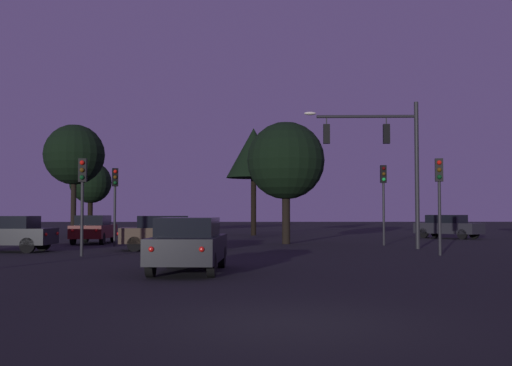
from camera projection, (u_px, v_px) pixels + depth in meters
The scene contains 15 objects.
ground_plane at pixel (255, 244), 34.01m from camera, with size 168.00×168.00×0.00m, color black.
traffic_signal_mast_arm at pixel (386, 150), 29.35m from camera, with size 5.28×0.53×6.79m.
traffic_light_corner_left at pixel (439, 186), 24.78m from camera, with size 0.34×0.38×3.78m.
traffic_light_corner_right at pixel (384, 188), 32.38m from camera, with size 0.31×0.36×4.08m.
traffic_light_median at pixel (82, 186), 24.29m from camera, with size 0.32×0.36×3.73m.
traffic_light_far_side at pixel (115, 191), 31.56m from camera, with size 0.35×0.38×3.87m.
car_nearside_lane at pixel (189, 244), 17.75m from camera, with size 2.02×4.59×1.52m.
car_crossing_left at pixel (166, 232), 28.14m from camera, with size 4.25×2.24×1.52m.
car_crossing_right at pixel (6, 233), 26.98m from camera, with size 4.13×2.13×1.52m.
car_far_lane at pixel (94, 229), 34.16m from camera, with size 1.74×4.11×1.52m.
car_parked_lot at pixel (448, 226), 41.17m from camera, with size 4.09×4.23×1.52m.
tree_behind_sign at pixel (254, 154), 46.88m from camera, with size 4.04×4.04×7.91m.
tree_left_far at pixel (91, 183), 51.42m from camera, with size 3.36×3.36×5.80m.
tree_center_horizon at pixel (286, 161), 33.98m from camera, with size 4.15×4.15×6.52m.
tree_right_cluster at pixel (74, 155), 43.31m from camera, with size 4.12×4.12×7.68m.
Camera 1 is at (-0.67, -9.62, 1.65)m, focal length 44.64 mm.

